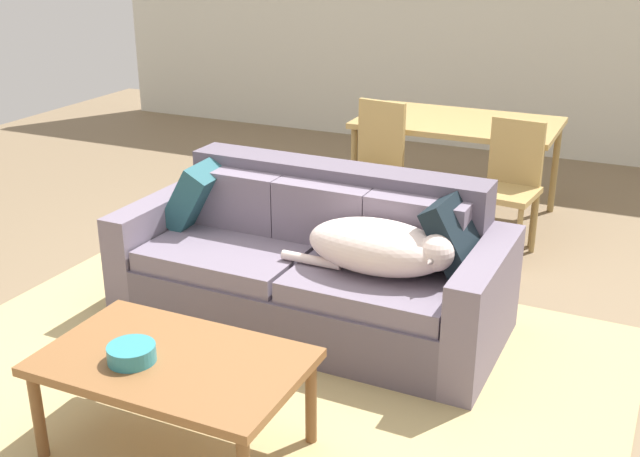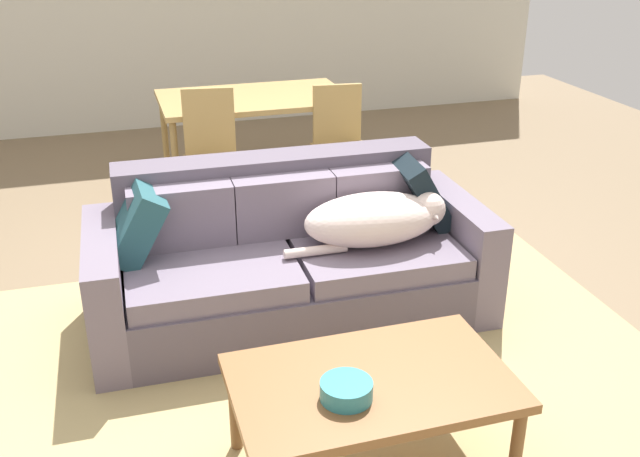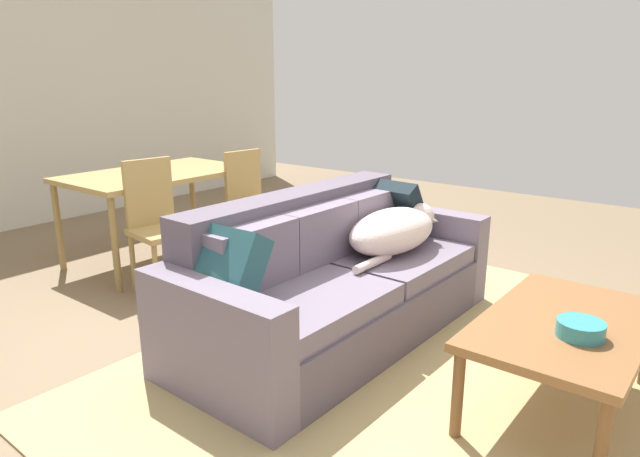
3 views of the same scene
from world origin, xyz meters
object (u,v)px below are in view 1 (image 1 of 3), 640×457
at_px(throw_pillow_by_right_arm, 459,236).
at_px(dining_chair_near_right, 509,182).
at_px(couch, 315,266).
at_px(dining_table, 458,129).
at_px(dog_on_left_cushion, 381,247).
at_px(dining_chair_near_left, 373,163).
at_px(coffee_table, 173,368).
at_px(bowl_on_coffee_table, 132,353).
at_px(throw_pillow_by_left_arm, 198,194).

bearing_deg(throw_pillow_by_right_arm, dining_chair_near_right, 91.18).
height_order(couch, dining_table, couch).
height_order(dog_on_left_cushion, dining_chair_near_left, dining_chair_near_left).
bearing_deg(dog_on_left_cushion, couch, 161.50).
height_order(throw_pillow_by_right_arm, coffee_table, throw_pillow_by_right_arm).
distance_m(dog_on_left_cushion, bowl_on_coffee_table, 1.39).
distance_m(coffee_table, dining_chair_near_right, 2.85).
distance_m(throw_pillow_by_left_arm, dining_table, 2.19).
bearing_deg(throw_pillow_by_left_arm, bowl_on_coffee_table, -66.65).
relative_size(bowl_on_coffee_table, dining_chair_near_left, 0.21).
bearing_deg(couch, throw_pillow_by_left_arm, 176.10).
xyz_separation_m(dog_on_left_cushion, coffee_table, (-0.46, -1.17, -0.17)).
bearing_deg(dog_on_left_cushion, dining_chair_near_left, 113.34).
height_order(throw_pillow_by_left_arm, dining_chair_near_right, dining_chair_near_right).
height_order(couch, throw_pillow_by_right_arm, couch).
xyz_separation_m(throw_pillow_by_right_arm, dining_chair_near_left, (-0.98, 1.36, -0.10)).
bearing_deg(throw_pillow_by_left_arm, couch, -4.92).
height_order(bowl_on_coffee_table, dining_table, dining_table).
height_order(couch, throw_pillow_by_left_arm, couch).
relative_size(bowl_on_coffee_table, dining_table, 0.14).
relative_size(throw_pillow_by_right_arm, bowl_on_coffee_table, 2.09).
distance_m(bowl_on_coffee_table, dining_table, 3.44).
relative_size(dining_chair_near_left, dining_chair_near_right, 1.05).
xyz_separation_m(couch, coffee_table, (-0.01, -1.33, 0.08)).
distance_m(throw_pillow_by_left_arm, bowl_on_coffee_table, 1.62).
distance_m(couch, throw_pillow_by_left_arm, 0.84).
distance_m(coffee_table, bowl_on_coffee_table, 0.18).
xyz_separation_m(bowl_on_coffee_table, dining_chair_near_left, (-0.05, 2.82, 0.03)).
distance_m(couch, dining_table, 2.04).
xyz_separation_m(dining_table, dining_chair_near_right, (0.51, -0.58, -0.18)).
bearing_deg(dining_chair_near_left, throw_pillow_by_right_arm, -46.01).
bearing_deg(dining_table, throw_pillow_by_right_arm, -74.51).
xyz_separation_m(couch, dining_table, (0.25, 1.99, 0.36)).
relative_size(dog_on_left_cushion, throw_pillow_by_right_arm, 2.23).
height_order(dog_on_left_cushion, bowl_on_coffee_table, dog_on_left_cushion).
height_order(couch, dining_chair_near_left, dining_chair_near_left).
xyz_separation_m(coffee_table, bowl_on_coffee_table, (-0.13, -0.09, 0.08)).
bearing_deg(throw_pillow_by_left_arm, throw_pillow_by_right_arm, -1.01).
bearing_deg(coffee_table, dining_table, 85.50).
distance_m(throw_pillow_by_left_arm, dining_chair_near_left, 1.46).
xyz_separation_m(dog_on_left_cushion, dining_chair_near_right, (0.32, 1.57, -0.07)).
height_order(bowl_on_coffee_table, dining_chair_near_right, dining_chair_near_right).
bearing_deg(throw_pillow_by_left_arm, dining_chair_near_right, 41.03).
xyz_separation_m(throw_pillow_by_left_arm, dining_chair_near_right, (1.55, 1.35, -0.11)).
bearing_deg(coffee_table, couch, 89.42).
xyz_separation_m(dining_chair_near_left, dining_chair_near_right, (0.95, 0.02, -0.02)).
relative_size(couch, coffee_table, 1.98).
height_order(throw_pillow_by_left_arm, throw_pillow_by_right_arm, throw_pillow_by_right_arm).
relative_size(couch, dining_chair_near_left, 2.25).
bearing_deg(dining_table, dog_on_left_cushion, -84.76).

